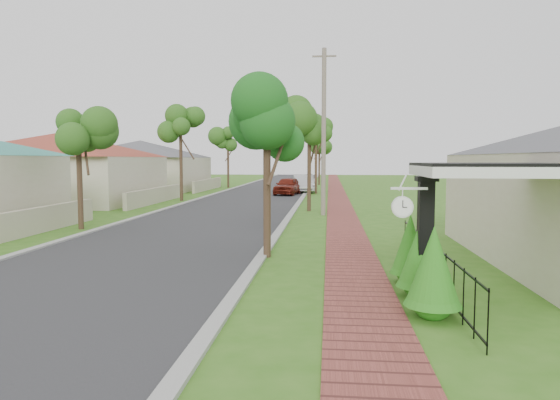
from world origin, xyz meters
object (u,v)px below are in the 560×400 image
at_px(parked_car_red, 288,186).
at_px(near_tree, 267,129).
at_px(station_clock, 403,205).
at_px(utility_pole, 324,132).
at_px(porch_post, 425,244).
at_px(parked_car_white, 303,183).

bearing_deg(parked_car_red, near_tree, -77.69).
bearing_deg(near_tree, parked_car_red, 93.39).
relative_size(parked_car_red, station_clock, 5.80).
distance_m(near_tree, utility_pole, 11.25).
relative_size(parked_car_red, near_tree, 0.88).
relative_size(porch_post, station_clock, 3.55).
bearing_deg(near_tree, porch_post, -46.43).
xyz_separation_m(parked_car_white, utility_pole, (1.90, -17.38, 3.47)).
bearing_deg(station_clock, parked_car_white, 96.31).
distance_m(porch_post, parked_car_white, 32.72).
height_order(parked_car_white, station_clock, station_clock).
height_order(near_tree, utility_pole, utility_pole).
height_order(utility_pole, station_clock, utility_pole).
bearing_deg(parked_car_white, station_clock, -89.70).
bearing_deg(utility_pole, parked_car_red, 101.86).
height_order(parked_car_red, near_tree, near_tree).
distance_m(parked_car_red, station_clock, 30.19).
relative_size(porch_post, near_tree, 0.54).
xyz_separation_m(parked_car_white, station_clock, (3.63, -32.85, 1.18)).
distance_m(porch_post, utility_pole, 15.56).
height_order(near_tree, station_clock, near_tree).
relative_size(parked_car_white, station_clock, 6.57).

